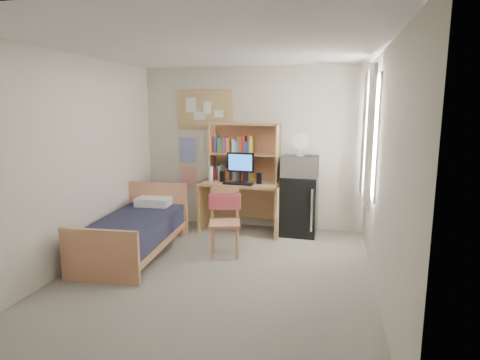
% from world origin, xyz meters
% --- Properties ---
extents(floor, '(3.60, 4.20, 0.02)m').
position_xyz_m(floor, '(0.00, 0.00, -0.01)').
color(floor, gray).
rests_on(floor, ground).
extents(ceiling, '(3.60, 4.20, 0.02)m').
position_xyz_m(ceiling, '(0.00, 0.00, 2.60)').
color(ceiling, silver).
rests_on(ceiling, wall_back).
extents(wall_back, '(3.60, 0.04, 2.60)m').
position_xyz_m(wall_back, '(0.00, 2.10, 1.30)').
color(wall_back, beige).
rests_on(wall_back, floor).
extents(wall_front, '(3.60, 0.04, 2.60)m').
position_xyz_m(wall_front, '(0.00, -2.10, 1.30)').
color(wall_front, beige).
rests_on(wall_front, floor).
extents(wall_left, '(0.04, 4.20, 2.60)m').
position_xyz_m(wall_left, '(-1.80, 0.00, 1.30)').
color(wall_left, beige).
rests_on(wall_left, floor).
extents(wall_right, '(0.04, 4.20, 2.60)m').
position_xyz_m(wall_right, '(1.80, 0.00, 1.30)').
color(wall_right, beige).
rests_on(wall_right, floor).
extents(window_unit, '(0.10, 1.40, 1.70)m').
position_xyz_m(window_unit, '(1.75, 1.20, 1.60)').
color(window_unit, white).
rests_on(window_unit, wall_right).
extents(curtain_left, '(0.04, 0.55, 1.70)m').
position_xyz_m(curtain_left, '(1.72, 0.80, 1.60)').
color(curtain_left, white).
rests_on(curtain_left, wall_right).
extents(curtain_right, '(0.04, 0.55, 1.70)m').
position_xyz_m(curtain_right, '(1.72, 1.60, 1.60)').
color(curtain_right, white).
rests_on(curtain_right, wall_right).
extents(bulletin_board, '(0.94, 0.03, 0.64)m').
position_xyz_m(bulletin_board, '(-0.78, 2.08, 1.92)').
color(bulletin_board, tan).
rests_on(bulletin_board, wall_back).
extents(poster_wave, '(0.30, 0.01, 0.42)m').
position_xyz_m(poster_wave, '(-1.10, 2.09, 1.25)').
color(poster_wave, '#2941A4').
rests_on(poster_wave, wall_back).
extents(poster_japan, '(0.28, 0.01, 0.36)m').
position_xyz_m(poster_japan, '(-1.10, 2.09, 0.78)').
color(poster_japan, red).
rests_on(poster_japan, wall_back).
extents(desk, '(1.32, 0.72, 0.80)m').
position_xyz_m(desk, '(-0.09, 1.76, 0.40)').
color(desk, tan).
rests_on(desk, floor).
extents(desk_chair, '(0.54, 0.54, 0.89)m').
position_xyz_m(desk_chair, '(-0.08, 0.67, 0.45)').
color(desk_chair, tan).
rests_on(desk_chair, floor).
extents(mini_fridge, '(0.56, 0.56, 0.92)m').
position_xyz_m(mini_fridge, '(0.82, 1.81, 0.46)').
color(mini_fridge, black).
rests_on(mini_fridge, floor).
extents(bed, '(1.01, 1.85, 0.49)m').
position_xyz_m(bed, '(-1.28, 0.43, 0.25)').
color(bed, black).
rests_on(bed, floor).
extents(hutch, '(1.14, 0.36, 0.92)m').
position_xyz_m(hutch, '(-0.08, 1.91, 1.26)').
color(hutch, tan).
rests_on(hutch, desk).
extents(monitor, '(0.43, 0.06, 0.46)m').
position_xyz_m(monitor, '(-0.10, 1.70, 1.03)').
color(monitor, black).
rests_on(monitor, desk).
extents(keyboard, '(0.47, 0.18, 0.02)m').
position_xyz_m(keyboard, '(-0.10, 1.56, 0.81)').
color(keyboard, black).
rests_on(keyboard, desk).
extents(speaker_left, '(0.07, 0.07, 0.17)m').
position_xyz_m(speaker_left, '(-0.39, 1.72, 0.88)').
color(speaker_left, black).
rests_on(speaker_left, desk).
extents(speaker_right, '(0.08, 0.08, 0.17)m').
position_xyz_m(speaker_right, '(0.20, 1.68, 0.88)').
color(speaker_right, black).
rests_on(speaker_right, desk).
extents(water_bottle, '(0.08, 0.08, 0.25)m').
position_xyz_m(water_bottle, '(-0.58, 1.69, 0.92)').
color(water_bottle, white).
rests_on(water_bottle, desk).
extents(hoodie, '(0.45, 0.23, 0.21)m').
position_xyz_m(hoodie, '(-0.13, 0.87, 0.69)').
color(hoodie, '#D24F5C').
rests_on(hoodie, desk_chair).
extents(microwave, '(0.55, 0.43, 0.31)m').
position_xyz_m(microwave, '(0.81, 1.79, 1.08)').
color(microwave, '#B9B9BE').
rests_on(microwave, mini_fridge).
extents(desk_fan, '(0.26, 0.26, 0.32)m').
position_xyz_m(desk_fan, '(0.81, 1.79, 1.39)').
color(desk_fan, white).
rests_on(desk_fan, microwave).
extents(pillow, '(0.52, 0.38, 0.12)m').
position_xyz_m(pillow, '(-1.33, 1.18, 0.55)').
color(pillow, white).
rests_on(pillow, bed).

